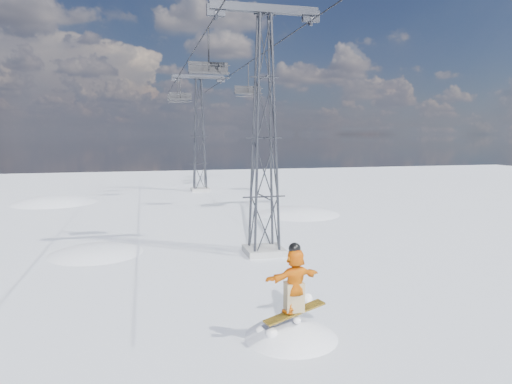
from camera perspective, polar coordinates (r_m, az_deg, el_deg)
ground at (r=14.53m, az=6.27°, el=-15.77°), size 120.00×120.00×0.00m
snow_terrain at (r=37.06m, az=-13.41°, el=-17.30°), size 39.00×37.00×22.00m
lift_tower_near at (r=21.26m, az=1.04°, el=6.68°), size 5.20×1.80×11.43m
lift_tower_far at (r=45.87m, az=-7.10°, el=6.91°), size 5.20×1.80×11.43m
haul_cables at (r=32.92m, az=-4.32°, el=16.25°), size 4.46×51.00×0.06m
lift_chair_near at (r=23.42m, az=-5.93°, el=15.07°), size 1.98×0.57×2.46m
lift_chair_mid at (r=34.42m, az=-0.98°, el=12.55°), size 2.00×0.57×2.47m
lift_chair_far at (r=40.69m, az=-9.44°, el=11.71°), size 1.94×0.56×2.41m
lift_chair_extra at (r=43.66m, az=-9.76°, el=11.51°), size 1.85×0.53×2.29m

